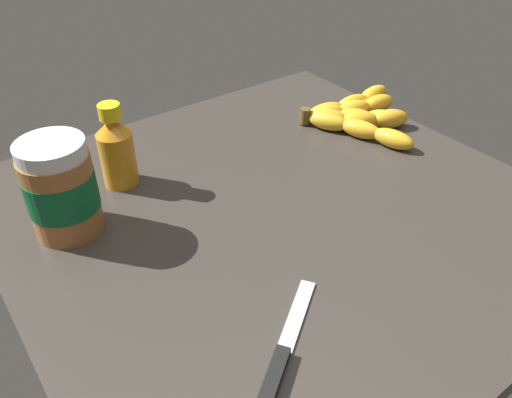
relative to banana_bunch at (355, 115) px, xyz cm
name	(u,v)px	position (x,y,z in cm)	size (l,w,h in cm)	color
ground_plane	(278,214)	(-12.36, 28.65, -3.31)	(76.31, 77.13, 3.26)	#38332D
banana_bunch	(355,115)	(0.00, 0.00, 0.00)	(21.52, 23.41, 3.60)	gold
peanut_butter_jar	(61,189)	(0.94, 55.69, 5.11)	(9.57, 9.57, 13.92)	#9E602D
honey_bottle	(116,149)	(7.53, 44.90, 4.45)	(5.50, 5.50, 13.63)	orange
butter_knife	(285,347)	(-33.48, 44.57, -1.21)	(11.79, 15.86, 1.20)	silver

